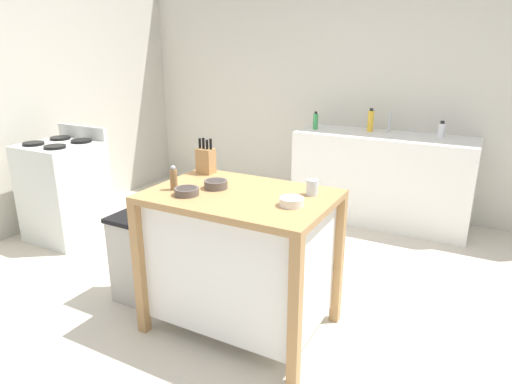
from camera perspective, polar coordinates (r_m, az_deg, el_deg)
ground_plane at (r=3.12m, az=-2.28°, el=-15.61°), size 6.27×6.27×0.00m
wall_back at (r=4.98m, az=12.96°, el=12.73°), size 5.27×0.10×2.60m
wall_left at (r=5.11m, az=-23.29°, el=11.88°), size 0.10×3.15×2.60m
kitchen_island at (r=2.78m, az=-1.97°, el=-7.97°), size 1.09×0.75×0.90m
knife_block at (r=3.05m, az=-6.43°, el=4.07°), size 0.11×0.09×0.24m
bowl_ceramic_small at (r=2.63m, az=-8.84°, el=0.10°), size 0.14×0.14×0.04m
bowl_ceramic_wide at (r=2.43m, az=4.56°, el=-1.21°), size 0.13×0.13×0.05m
bowl_stoneware_deep at (r=2.73m, az=-5.15°, el=1.02°), size 0.14×0.14×0.05m
drinking_cup at (r=2.61m, az=7.17°, el=0.60°), size 0.07×0.07×0.09m
pepper_grinder at (r=2.72m, az=-10.48°, el=1.72°), size 0.04×0.04×0.15m
trash_bin at (r=3.26m, az=-14.65°, el=-8.23°), size 0.36×0.28×0.63m
sink_counter at (r=4.70m, az=15.71°, el=1.68°), size 1.73×0.60×0.90m
sink_faucet at (r=4.72m, az=16.68°, el=8.62°), size 0.02×0.02×0.22m
bottle_spray_cleaner at (r=4.75m, az=7.60°, el=8.97°), size 0.05×0.05×0.18m
bottle_hand_soap at (r=4.57m, az=22.59°, el=7.27°), size 0.06×0.06×0.16m
bottle_dish_soap at (r=4.72m, az=14.42°, el=8.80°), size 0.06×0.06×0.23m
stove at (r=4.49m, az=-23.24°, el=0.17°), size 0.60×0.60×1.02m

